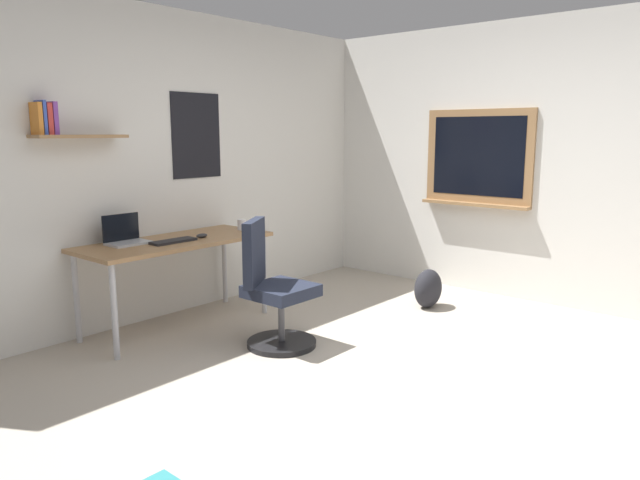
% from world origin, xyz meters
% --- Properties ---
extents(ground_plane, '(5.20, 5.20, 0.00)m').
position_xyz_m(ground_plane, '(0.00, 0.00, 0.00)').
color(ground_plane, '#ADA393').
rests_on(ground_plane, ground).
extents(wall_back, '(5.00, 0.30, 2.60)m').
position_xyz_m(wall_back, '(-0.00, 2.45, 1.30)').
color(wall_back, silver).
rests_on(wall_back, ground).
extents(wall_right, '(0.22, 5.00, 2.60)m').
position_xyz_m(wall_right, '(2.45, 0.03, 1.30)').
color(wall_right, silver).
rests_on(wall_right, ground).
extents(desk, '(1.57, 0.65, 0.73)m').
position_xyz_m(desk, '(-0.23, 2.04, 0.66)').
color(desk, '#997047').
rests_on(desk, ground).
extents(office_chair, '(0.55, 0.57, 0.95)m').
position_xyz_m(office_chair, '(-0.03, 1.14, 0.41)').
color(office_chair, black).
rests_on(office_chair, ground).
extents(laptop, '(0.31, 0.21, 0.23)m').
position_xyz_m(laptop, '(-0.58, 2.20, 0.78)').
color(laptop, '#ADAFB5').
rests_on(laptop, desk).
extents(keyboard, '(0.37, 0.13, 0.02)m').
position_xyz_m(keyboard, '(-0.31, 1.96, 0.74)').
color(keyboard, black).
rests_on(keyboard, desk).
extents(computer_mouse, '(0.10, 0.06, 0.03)m').
position_xyz_m(computer_mouse, '(-0.03, 1.96, 0.74)').
color(computer_mouse, '#262628').
rests_on(computer_mouse, desk).
extents(coffee_mug, '(0.08, 0.08, 0.09)m').
position_xyz_m(coffee_mug, '(0.45, 2.01, 0.77)').
color(coffee_mug, silver).
rests_on(coffee_mug, desk).
extents(backpack, '(0.32, 0.22, 0.36)m').
position_xyz_m(backpack, '(1.58, 0.76, 0.18)').
color(backpack, '#232328').
rests_on(backpack, ground).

